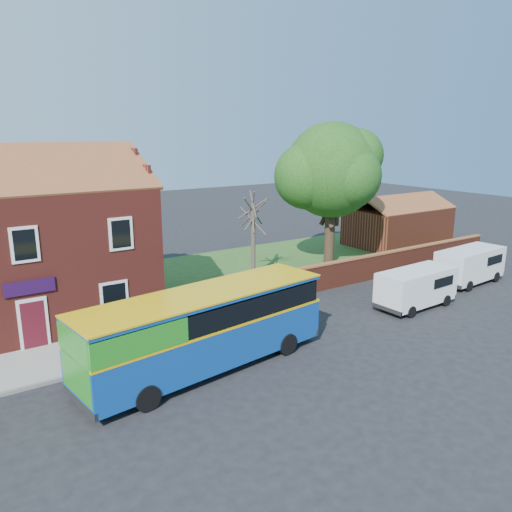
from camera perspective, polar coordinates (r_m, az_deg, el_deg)
ground at (r=19.61m, az=1.71°, el=-13.47°), size 120.00×120.00×0.00m
pavement at (r=22.06m, az=-22.97°, el=-11.21°), size 18.00×3.50×0.12m
kerb at (r=20.49m, az=-21.99°, el=-13.07°), size 18.00×0.15×0.14m
grass_strip at (r=36.79m, az=6.52°, el=-0.30°), size 26.00×12.00×0.04m
shop_building at (r=26.45m, az=-26.13°, el=0.25°), size 12.30×8.13×10.50m
boundary_wall at (r=32.40m, az=13.40°, el=-1.12°), size 22.00×0.38×1.60m
outbuilding at (r=42.72m, az=15.88°, el=3.43°), size 8.20×5.06×4.17m
bus at (r=19.32m, az=-6.62°, el=-8.18°), size 10.54×3.97×3.13m
van_near at (r=27.64m, az=17.85°, el=-3.33°), size 4.70×2.09×2.03m
van_far at (r=33.17m, az=23.25°, el=-0.86°), size 4.98×2.29×2.14m
large_tree at (r=34.16m, az=8.55°, el=9.36°), size 7.98×6.32×9.74m
bare_tree at (r=30.86m, az=-0.33°, el=2.17°), size 1.99×2.37×5.31m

